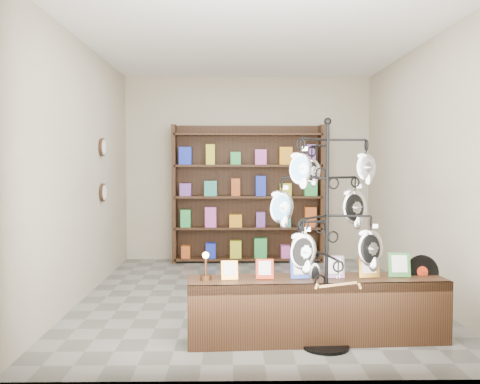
# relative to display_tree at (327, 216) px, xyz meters

# --- Properties ---
(ground) EXTENTS (5.00, 5.00, 0.00)m
(ground) POSITION_rel_display_tree_xyz_m (-0.55, 1.81, -1.14)
(ground) COLOR slate
(ground) RESTS_ON ground
(room_envelope) EXTENTS (5.00, 5.00, 5.00)m
(room_envelope) POSITION_rel_display_tree_xyz_m (-0.55, 1.81, 0.71)
(room_envelope) COLOR #AAA289
(room_envelope) RESTS_ON ground
(display_tree) EXTENTS (1.05, 1.05, 1.97)m
(display_tree) POSITION_rel_display_tree_xyz_m (0.00, 0.00, 0.00)
(display_tree) COLOR black
(display_tree) RESTS_ON ground
(front_shelf) EXTENTS (2.31, 0.60, 0.81)m
(front_shelf) POSITION_rel_display_tree_xyz_m (-0.05, 0.20, -0.85)
(front_shelf) COLOR black
(front_shelf) RESTS_ON ground
(back_shelving) EXTENTS (2.42, 0.36, 2.20)m
(back_shelving) POSITION_rel_display_tree_xyz_m (-0.55, 4.11, -0.11)
(back_shelving) COLOR black
(back_shelving) RESTS_ON ground
(wall_clocks) EXTENTS (0.03, 0.24, 0.84)m
(wall_clocks) POSITION_rel_display_tree_xyz_m (-2.52, 2.61, 0.36)
(wall_clocks) COLOR black
(wall_clocks) RESTS_ON ground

